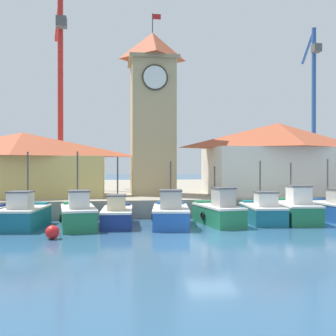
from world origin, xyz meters
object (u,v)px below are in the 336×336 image
Objects in this scene: fishing_boat_right_inner at (263,212)px; port_crane_far at (60,115)px; warehouse_right at (278,158)px; mooring_buoy at (52,232)px; fishing_boat_mid_left at (117,215)px; fishing_boat_left_outer at (25,215)px; fishing_boat_right_outer at (294,209)px; fishing_boat_far_right at (333,209)px; port_crane_near at (313,123)px; fishing_boat_mid_right at (219,212)px; clock_tower at (153,110)px; warehouse_left at (22,164)px; fishing_boat_center at (171,214)px; fishing_boat_left_inner at (78,215)px.

port_crane_far is at bearing 131.01° from fishing_boat_right_inner.
warehouse_right reaches higher than mooring_buoy.
fishing_boat_mid_left is 5.12m from mooring_buoy.
port_crane_far is at bearing 90.10° from fishing_boat_left_outer.
fishing_boat_right_outer is at bearing -0.40° from fishing_boat_right_inner.
fishing_boat_mid_left is 19.54m from port_crane_far.
fishing_boat_left_outer is at bearing -178.85° from fishing_boat_far_right.
mooring_buoy is (2.16, -20.83, -8.48)m from port_crane_far.
warehouse_right is 20.91m from port_crane_near.
port_crane_far is at bearing 140.16° from fishing_boat_far_right.
port_crane_far is at bearing 134.90° from fishing_boat_right_outer.
fishing_boat_mid_right is 12.26m from clock_tower.
warehouse_left is at bearing -176.36° from clock_tower.
fishing_boat_left_outer reaches higher than fishing_boat_mid_right.
clock_tower is 16.18m from mooring_buoy.
fishing_boat_center is 13.84m from warehouse_right.
mooring_buoy is at bearing -160.25° from fishing_boat_mid_right.
fishing_boat_right_inner is (11.59, 0.44, -0.07)m from fishing_boat_left_inner.
fishing_boat_center is 0.37× the size of warehouse_left.
fishing_boat_right_outer is at bearing -106.55° from warehouse_right.
fishing_boat_far_right is (19.84, 0.40, -0.01)m from fishing_boat_left_outer.
fishing_boat_left_inner is 0.36× the size of warehouse_left.
fishing_boat_right_outer is (8.26, 0.64, 0.05)m from fishing_boat_center.
fishing_boat_right_inner is 9.51m from warehouse_right.
port_crane_near is (16.55, 23.89, 8.57)m from fishing_boat_right_inner.
fishing_boat_mid_right is 16.22m from warehouse_left.
fishing_boat_right_outer is at bearing -45.10° from port_crane_far.
fishing_boat_left_outer reaches higher than fishing_boat_right_inner.
port_crane_far reaches higher than fishing_boat_mid_left.
clock_tower reaches higher than fishing_boat_right_inner.
port_crane_near is (14.39, 23.91, 8.47)m from fishing_boat_right_outer.
fishing_boat_center is 0.40× the size of warehouse_right.
port_crane_far reaches higher than mooring_buoy.
warehouse_left is (-21.68, 7.63, 3.07)m from fishing_boat_far_right.
fishing_boat_left_inner is 13.76m from fishing_boat_right_outer.
warehouse_right is (16.01, 8.04, 3.56)m from fishing_boat_left_inner.
fishing_boat_right_outer is 2.99m from fishing_boat_far_right.
fishing_boat_mid_left is 0.30× the size of clock_tower.
fishing_boat_left_inner is 38.16m from port_crane_near.
fishing_boat_far_right is at bearing -84.43° from warehouse_right.
port_crane_near reaches higher than fishing_boat_left_inner.
fishing_boat_mid_left is at bearing 179.71° from fishing_boat_right_inner.
fishing_boat_center is 0.32× the size of clock_tower.
fishing_boat_left_outer is 19.84m from fishing_boat_far_right.
warehouse_right is at bearing -126.66° from port_crane_near.
fishing_boat_mid_right is 1.01× the size of fishing_boat_far_right.
fishing_boat_right_inner is 0.35× the size of warehouse_left.
fishing_boat_left_outer is at bearing 119.01° from mooring_buoy.
port_crane_far reaches higher than fishing_boat_left_outer.
port_crane_far is (-31.29, -6.94, -0.46)m from port_crane_near.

